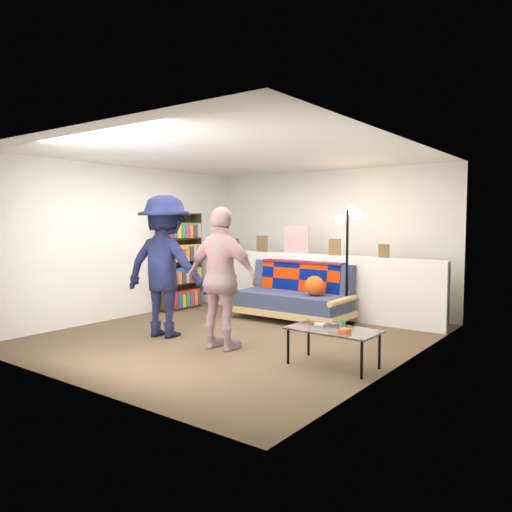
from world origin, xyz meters
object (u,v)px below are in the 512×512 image
at_px(floor_lamp, 348,240).
at_px(person_right, 222,279).
at_px(bookshelf, 180,264).
at_px(person_left, 165,266).
at_px(futon_sofa, 294,296).
at_px(coffee_table, 334,332).

relative_size(floor_lamp, person_right, 1.04).
bearing_deg(bookshelf, person_left, -49.75).
relative_size(bookshelf, person_left, 0.89).
relative_size(bookshelf, floor_lamp, 0.94).
distance_m(bookshelf, person_left, 2.05).
bearing_deg(futon_sofa, floor_lamp, 12.59).
bearing_deg(coffee_table, person_left, -177.75).
height_order(floor_lamp, person_left, person_left).
height_order(bookshelf, floor_lamp, floor_lamp).
xyz_separation_m(futon_sofa, person_left, (-0.80, -1.93, 0.57)).
height_order(futon_sofa, floor_lamp, floor_lamp).
relative_size(coffee_table, person_right, 0.56).
xyz_separation_m(futon_sofa, person_right, (0.25, -2.00, 0.48)).
relative_size(futon_sofa, floor_lamp, 1.05).
relative_size(futon_sofa, person_right, 1.10).
bearing_deg(floor_lamp, bookshelf, -169.21).
xyz_separation_m(futon_sofa, floor_lamp, (0.82, 0.18, 0.89)).
height_order(coffee_table, person_right, person_right).
bearing_deg(person_right, person_left, -8.18).
bearing_deg(floor_lamp, person_right, -104.56).
distance_m(bookshelf, coffee_table, 4.07).
bearing_deg(person_right, floor_lamp, -108.92).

